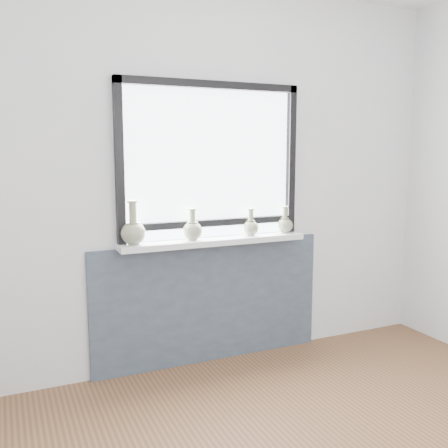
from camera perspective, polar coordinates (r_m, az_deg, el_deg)
name	(u,v)px	position (r m, az deg, el deg)	size (l,w,h in m)	color
back_wall	(209,179)	(3.45, -1.78, 5.18)	(3.60, 0.02, 2.60)	silver
apron_panel	(211,302)	(3.58, -1.53, -8.90)	(1.70, 0.03, 0.86)	#465463
windowsill	(214,241)	(3.41, -1.10, -1.97)	(1.32, 0.18, 0.04)	white
window	(211,158)	(3.41, -1.55, 7.52)	(1.30, 0.06, 1.05)	black
vase_a	(133,231)	(3.21, -10.32, -0.78)	(0.16, 0.16, 0.28)	gray
vase_b	(192,229)	(3.33, -3.63, -0.63)	(0.13, 0.13, 0.21)	gray
vase_c	(251,226)	(3.51, 3.06, -0.29)	(0.12, 0.12, 0.19)	gray
vase_d	(285,224)	(3.65, 6.94, 0.00)	(0.12, 0.12, 0.19)	gray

